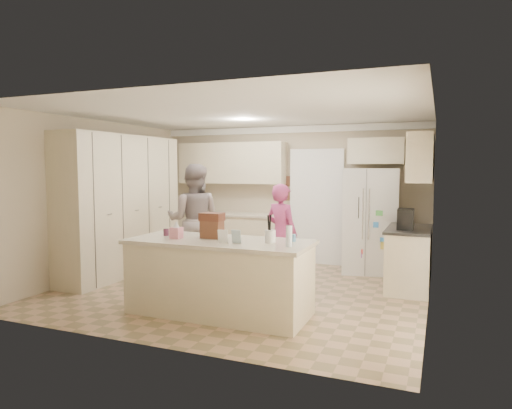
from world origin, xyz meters
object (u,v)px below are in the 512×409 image
at_px(teen_boy, 194,220).
at_px(teen_girl, 281,234).
at_px(utensil_crock, 270,236).
at_px(coffee_maker, 406,219).
at_px(dollhouse_body, 212,229).
at_px(island_base, 219,279).
at_px(tissue_box, 176,233).
at_px(refrigerator, 369,221).

bearing_deg(teen_boy, teen_girl, 163.47).
bearing_deg(teen_girl, utensil_crock, 124.58).
distance_m(utensil_crock, teen_girl, 1.73).
relative_size(coffee_maker, teen_boy, 0.16).
bearing_deg(coffee_maker, dollhouse_body, -140.71).
xyz_separation_m(island_base, tissue_box, (-0.55, -0.10, 0.56)).
relative_size(island_base, teen_boy, 1.18).
bearing_deg(utensil_crock, island_base, -175.60).
height_order(coffee_maker, teen_boy, teen_boy).
height_order(utensil_crock, teen_boy, teen_boy).
bearing_deg(teen_boy, tissue_box, 94.64).
distance_m(dollhouse_body, teen_boy, 1.94).
xyz_separation_m(dollhouse_body, teen_boy, (-1.16, 1.55, -0.10)).
height_order(utensil_crock, teen_girl, teen_girl).
distance_m(dollhouse_body, teen_girl, 1.67).
bearing_deg(teen_girl, tissue_box, 87.01).
bearing_deg(dollhouse_body, teen_girl, 76.89).
relative_size(teen_boy, teen_girl, 1.20).
bearing_deg(dollhouse_body, teen_boy, 126.69).
height_order(refrigerator, teen_boy, teen_boy).
bearing_deg(utensil_crock, coffee_maker, 52.88).
height_order(refrigerator, coffee_maker, refrigerator).
height_order(refrigerator, dollhouse_body, refrigerator).
bearing_deg(coffee_maker, tissue_box, -142.43).
bearing_deg(tissue_box, island_base, 10.30).
distance_m(coffee_maker, teen_boy, 3.37).
xyz_separation_m(island_base, utensil_crock, (0.65, 0.05, 0.56)).
distance_m(utensil_crock, tissue_box, 1.21).
bearing_deg(teen_girl, teen_boy, 22.37).
xyz_separation_m(island_base, dollhouse_body, (-0.15, 0.10, 0.60)).
relative_size(dollhouse_body, teen_boy, 0.14).
bearing_deg(refrigerator, island_base, -125.45).
bearing_deg(utensil_crock, teen_girl, 104.39).
height_order(dollhouse_body, teen_boy, teen_boy).
height_order(island_base, utensil_crock, utensil_crock).
relative_size(coffee_maker, dollhouse_body, 1.15).
xyz_separation_m(refrigerator, dollhouse_body, (-1.53, -2.90, 0.14)).
height_order(coffee_maker, teen_girl, teen_girl).
bearing_deg(coffee_maker, refrigerator, 121.55).
bearing_deg(coffee_maker, utensil_crock, -127.12).
bearing_deg(dollhouse_body, tissue_box, -153.43).
xyz_separation_m(refrigerator, teen_boy, (-2.68, -1.35, 0.04)).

